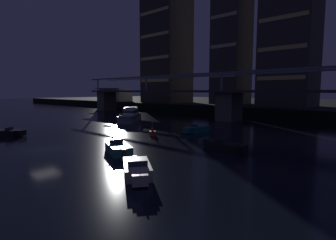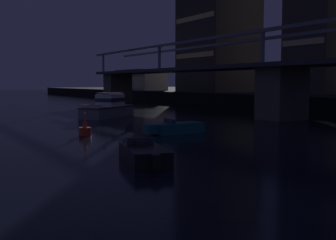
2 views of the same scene
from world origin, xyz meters
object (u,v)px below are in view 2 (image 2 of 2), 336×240
(waterfront_pavilion, at_px, (143,81))
(speedboat_far_left, at_px, (175,128))
(channel_buoy, at_px, (85,129))
(speedboat_mid_left, at_px, (143,154))
(tower_west_low, at_px, (218,1))
(cabin_cruiser_near_left, at_px, (109,108))
(river_bridge, at_px, (282,77))

(waterfront_pavilion, bearing_deg, speedboat_far_left, -25.88)
(channel_buoy, bearing_deg, speedboat_mid_left, -6.19)
(speedboat_far_left, relative_size, channel_buoy, 2.95)
(tower_west_low, xyz_separation_m, waterfront_pavilion, (-20.22, -5.76, -15.17))
(tower_west_low, xyz_separation_m, speedboat_far_left, (37.48, -33.76, -19.19))
(cabin_cruiser_near_left, xyz_separation_m, speedboat_far_left, (17.18, -1.88, -0.64))
(tower_west_low, height_order, waterfront_pavilion, tower_west_low)
(channel_buoy, bearing_deg, river_bridge, 94.63)
(river_bridge, distance_m, speedboat_far_left, 17.11)
(tower_west_low, bearing_deg, waterfront_pavilion, -164.10)
(river_bridge, relative_size, tower_west_low, 2.54)
(tower_west_low, distance_m, speedboat_mid_left, 65.35)
(waterfront_pavilion, distance_m, speedboat_far_left, 64.26)
(river_bridge, bearing_deg, cabin_cruiser_near_left, -132.47)
(waterfront_pavilion, xyz_separation_m, speedboat_far_left, (57.70, -28.00, -4.02))
(tower_west_low, distance_m, channel_buoy, 56.76)
(speedboat_mid_left, distance_m, channel_buoy, 11.61)
(waterfront_pavilion, distance_m, channel_buoy, 65.35)
(tower_west_low, height_order, channel_buoy, tower_west_low)
(river_bridge, distance_m, tower_west_low, 40.62)
(river_bridge, height_order, cabin_cruiser_near_left, river_bridge)
(cabin_cruiser_near_left, bearing_deg, speedboat_mid_left, -20.08)
(river_bridge, bearing_deg, waterfront_pavilion, 167.45)
(cabin_cruiser_near_left, distance_m, speedboat_far_left, 17.30)
(waterfront_pavilion, xyz_separation_m, speedboat_mid_left, (66.90, -35.76, -4.02))
(tower_west_low, distance_m, cabin_cruiser_near_left, 42.10)
(river_bridge, relative_size, channel_buoy, 50.65)
(speedboat_far_left, bearing_deg, speedboat_mid_left, -40.16)
(tower_west_low, bearing_deg, cabin_cruiser_near_left, -57.51)
(channel_buoy, bearing_deg, speedboat_far_left, 70.15)
(tower_west_low, xyz_separation_m, cabin_cruiser_near_left, (20.30, -31.88, -18.56))
(speedboat_mid_left, relative_size, speedboat_far_left, 1.00)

